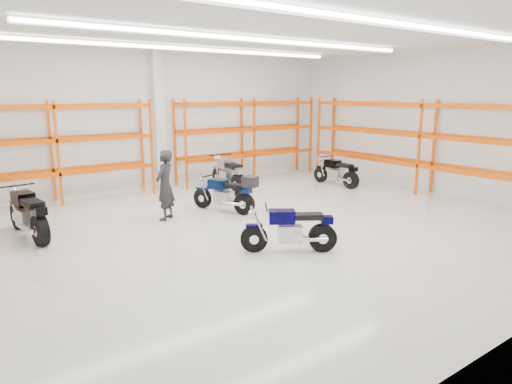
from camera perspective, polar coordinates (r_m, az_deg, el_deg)
ground at (r=11.08m, az=0.94°, el=-4.45°), size 14.00×14.00×0.00m
room_shell at (r=10.63m, az=0.92°, el=12.78°), size 14.02×12.02×4.51m
motorcycle_main at (r=9.34m, az=4.66°, el=-4.80°), size 1.71×1.23×0.97m
motorcycle_back_a at (r=11.35m, az=-26.56°, el=-2.62°), size 0.76×2.29×1.13m
motorcycle_back_b at (r=12.39m, az=-3.50°, el=-0.25°), size 1.04×1.97×1.05m
motorcycle_back_c at (r=15.00m, az=-3.42°, el=2.12°), size 0.84×2.36×1.16m
motorcycle_back_d at (r=16.12m, az=10.13°, el=2.38°), size 0.67×2.01×0.99m
standing_man at (r=11.80m, az=-11.30°, el=0.86°), size 0.78×0.75×1.80m
structural_column at (r=15.68m, az=-12.09°, el=8.60°), size 0.32×0.32×4.50m
pallet_racking_back_left at (r=14.33m, az=-23.97°, el=5.62°), size 5.67×0.87×3.00m
pallet_racking_back_right at (r=17.10m, az=-1.02°, el=7.60°), size 5.67×0.87×3.00m
pallet_racking_side at (r=15.47m, az=20.63°, el=6.42°), size 0.87×9.07×3.00m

